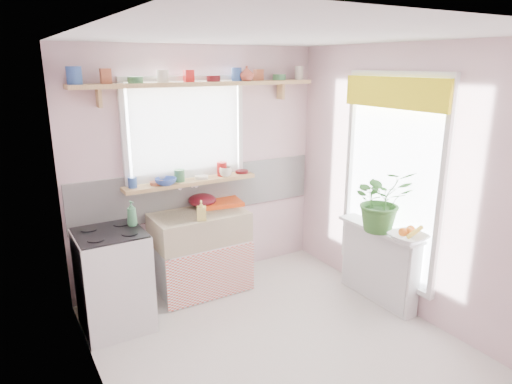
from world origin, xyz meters
TOP-DOWN VIEW (x-y plane):
  - room at (0.66, 0.86)m, footprint 3.20×3.20m
  - sink_unit at (-0.15, 1.29)m, footprint 0.95×0.65m
  - cooker at (-1.10, 1.05)m, footprint 0.58×0.58m
  - radiator_ledge at (1.30, 0.20)m, footprint 0.22×0.95m
  - windowsill at (-0.15, 1.48)m, footprint 1.40×0.22m
  - pine_shelf at (0.00, 1.47)m, footprint 2.52×0.24m
  - shelf_crockery at (-0.02, 1.47)m, footprint 2.47×0.11m
  - sill_crockery at (-0.20, 1.48)m, footprint 1.35×0.11m
  - dish_tray at (0.18, 1.45)m, footprint 0.47×0.38m
  - colander at (-0.02, 1.50)m, footprint 0.37×0.37m
  - jade_plant at (1.21, 0.15)m, footprint 0.69×0.65m
  - fruit_bowl at (1.21, -0.20)m, footprint 0.33×0.33m
  - herb_pot at (1.33, 0.16)m, footprint 0.12×0.09m
  - soap_bottle_sink at (-0.21, 1.10)m, footprint 0.12×0.12m
  - sill_cup at (0.22, 1.42)m, footprint 0.15×0.15m
  - sill_bowl at (-0.44, 1.43)m, footprint 0.28×0.28m
  - shelf_vase at (0.48, 1.41)m, footprint 0.19×0.19m
  - cooker_bottle at (-0.88, 1.10)m, footprint 0.11×0.11m
  - fruit at (1.22, -0.19)m, footprint 0.20×0.14m

SIDE VIEW (x-z plane):
  - radiator_ledge at x=1.30m, z-range 0.01..0.78m
  - sink_unit at x=-0.15m, z-range -0.13..0.99m
  - cooker at x=-1.10m, z-range 0.00..0.92m
  - fruit_bowl at x=1.21m, z-range 0.78..0.85m
  - dish_tray at x=0.18m, z-range 0.85..0.89m
  - fruit at x=1.22m, z-range 0.83..0.93m
  - herb_pot at x=1.33m, z-range 0.78..0.99m
  - colander at x=-0.02m, z-range 0.85..0.98m
  - soap_bottle_sink at x=-0.21m, z-range 0.85..1.05m
  - cooker_bottle at x=-0.88m, z-range 0.92..1.14m
  - jade_plant at x=1.21m, z-range 0.77..1.38m
  - windowsill at x=-0.15m, z-range 1.12..1.16m
  - sill_bowl at x=-0.44m, z-range 1.16..1.23m
  - sill_cup at x=0.22m, z-range 1.16..1.26m
  - sill_crockery at x=-0.20m, z-range 1.15..1.27m
  - room at x=0.66m, z-range -0.23..2.97m
  - pine_shelf at x=0.00m, z-range 2.10..2.14m
  - shelf_crockery at x=-0.02m, z-range 2.13..2.25m
  - shelf_vase at x=0.48m, z-range 2.14..2.29m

